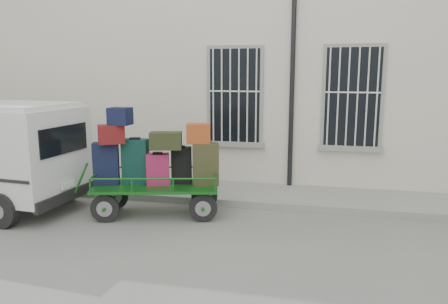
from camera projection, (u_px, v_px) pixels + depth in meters
name	position (u px, v px, depth m)	size (l,w,h in m)	color
ground	(223.00, 230.00, 7.86)	(80.00, 80.00, 0.00)	slate
building	(266.00, 65.00, 12.59)	(24.00, 5.15, 6.00)	beige
sidewalk	(245.00, 194.00, 9.95)	(24.00, 1.70, 0.15)	gray
luggage_cart	(155.00, 166.00, 8.54)	(2.88, 1.63, 2.14)	black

